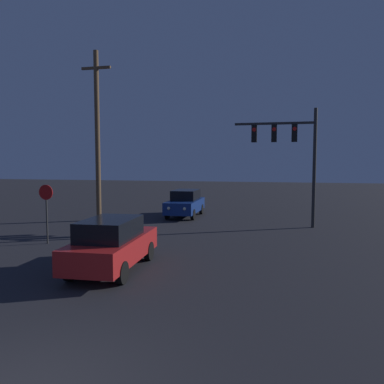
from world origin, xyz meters
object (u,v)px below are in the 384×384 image
at_px(car_far, 185,203).
at_px(traffic_signal_mast, 291,147).
at_px(utility_pole, 97,134).
at_px(stop_sign, 46,204).
at_px(car_near, 112,244).

relative_size(car_far, traffic_signal_mast, 0.70).
bearing_deg(utility_pole, car_far, 30.73).
height_order(car_far, stop_sign, stop_sign).
height_order(car_near, traffic_signal_mast, traffic_signal_mast).
distance_m(car_near, stop_sign, 5.24).
height_order(traffic_signal_mast, utility_pole, utility_pole).
bearing_deg(car_near, stop_sign, 143.01).
xyz_separation_m(traffic_signal_mast, stop_sign, (-9.91, -6.47, -2.49)).
bearing_deg(traffic_signal_mast, stop_sign, -146.89).
bearing_deg(traffic_signal_mast, car_far, 158.96).
bearing_deg(utility_pole, car_near, -60.94).
relative_size(traffic_signal_mast, utility_pole, 0.63).
relative_size(car_near, traffic_signal_mast, 0.70).
distance_m(car_near, utility_pole, 11.21).
bearing_deg(stop_sign, car_far, 67.30).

